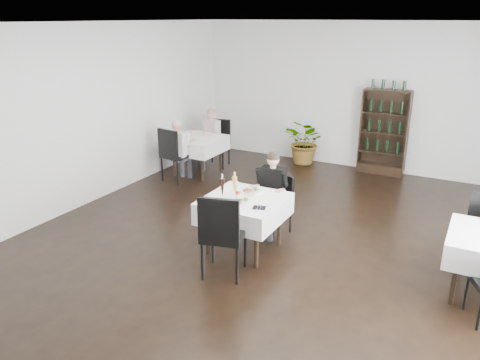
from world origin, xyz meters
name	(u,v)px	position (x,y,z in m)	size (l,w,h in m)	color
room_shell	(266,148)	(0.00, 0.00, 1.50)	(9.00, 9.00, 9.00)	black
wine_shelf	(384,133)	(0.60, 4.31, 0.85)	(0.90, 0.28, 1.75)	black
main_table	(244,208)	(-0.30, 0.00, 0.62)	(1.03, 1.03, 0.77)	black
left_table	(197,144)	(-2.70, 2.50, 0.62)	(0.98, 0.98, 0.77)	black
potted_tree	(306,142)	(-1.00, 4.20, 0.49)	(0.88, 0.76, 0.98)	#28561D
main_chair_far	(278,200)	(-0.15, 0.79, 0.50)	(0.52, 0.52, 0.87)	black
main_chair_near	(222,231)	(-0.20, -0.76, 0.63)	(0.61, 0.62, 1.10)	black
left_chair_far	(218,140)	(-2.62, 3.21, 0.57)	(0.53, 0.53, 0.99)	black
left_chair_near	(173,152)	(-2.84, 1.87, 0.61)	(0.55, 0.55, 1.06)	black
diner_main	(271,188)	(-0.21, 0.66, 0.72)	(0.48, 0.49, 1.25)	#3A3A41
diner_left_far	(209,134)	(-2.72, 2.99, 0.73)	(0.55, 0.58, 1.26)	#3A3A41
diner_left_near	(179,145)	(-2.76, 1.95, 0.72)	(0.49, 0.50, 1.25)	#3A3A41
plate_far	(251,191)	(-0.32, 0.23, 0.79)	(0.29, 0.29, 0.08)	white
plate_near	(242,201)	(-0.26, -0.15, 0.79)	(0.25, 0.25, 0.07)	white
pilsner_dark	(222,187)	(-0.58, -0.10, 0.90)	(0.08, 0.08, 0.33)	black
pilsner_lager	(235,186)	(-0.47, 0.04, 0.91)	(0.08, 0.08, 0.33)	#BB8A30
coke_bottle	(238,191)	(-0.39, -0.03, 0.86)	(0.06, 0.06, 0.23)	silver
napkin_cutlery	(259,207)	(0.02, -0.21, 0.78)	(0.19, 0.18, 0.02)	black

